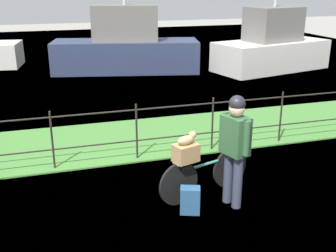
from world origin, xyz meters
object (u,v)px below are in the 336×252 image
bicycle_main (204,174)px  wooden_crate (186,153)px  moored_boat_near (271,47)px  moored_boat_far (126,48)px  terrier_dog (187,139)px  cyclist_person (235,142)px  backpack_on_paving (190,200)px

bicycle_main → wooden_crate: wooden_crate is taller
moored_boat_near → moored_boat_far: bearing=166.7°
bicycle_main → wooden_crate: (-0.35, -0.11, 0.45)m
moored_boat_far → wooden_crate: bearing=-96.3°
terrier_dog → moored_boat_near: bearing=53.3°
cyclist_person → backpack_on_paving: bearing=-175.9°
wooden_crate → moored_boat_far: moored_boat_far is taller
wooden_crate → cyclist_person: (0.64, -0.27, 0.20)m
cyclist_person → moored_boat_far: (0.44, 10.00, -0.14)m
terrier_dog → moored_boat_far: size_ratio=0.06×
backpack_on_paving → moored_boat_far: bearing=103.8°
bicycle_main → moored_boat_far: (0.73, 9.61, 0.51)m
wooden_crate → moored_boat_far: size_ratio=0.06×
moored_boat_near → moored_boat_far: (-5.26, 1.25, 0.03)m
backpack_on_paving → terrier_dog: bearing=99.8°
terrier_dog → moored_boat_far: 9.77m
moored_boat_near → moored_boat_far: size_ratio=0.85×
cyclist_person → moored_boat_far: 10.01m
terrier_dog → cyclist_person: cyclist_person is taller
bicycle_main → moored_boat_far: size_ratio=0.30×
wooden_crate → backpack_on_paving: (-0.04, -0.32, -0.60)m
terrier_dog → backpack_on_paving: 0.88m
bicycle_main → backpack_on_paving: bicycle_main is taller
bicycle_main → cyclist_person: size_ratio=0.96×
terrier_dog → moored_boat_near: size_ratio=0.07×
terrier_dog → cyclist_person: bearing=-24.4°
moored_boat_near → cyclist_person: bearing=-123.1°
backpack_on_paving → moored_boat_near: moored_boat_near is taller
bicycle_main → moored_boat_near: moored_boat_near is taller
cyclist_person → moored_boat_near: 10.44m
wooden_crate → backpack_on_paving: size_ratio=0.87×
bicycle_main → backpack_on_paving: bearing=-132.0°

